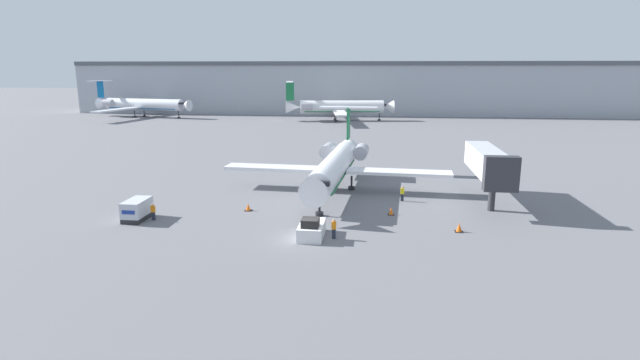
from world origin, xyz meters
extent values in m
plane|color=slate|center=(0.00, 0.00, 0.00)|extent=(600.00, 600.00, 0.00)
cube|color=#9EA3AD|center=(0.00, 120.00, 7.48)|extent=(180.00, 16.00, 14.96)
cube|color=#4C515B|center=(0.00, 120.00, 15.56)|extent=(180.00, 16.80, 1.20)
cylinder|color=white|center=(0.84, 16.87, 3.11)|extent=(4.22, 21.41, 2.83)
cone|color=white|center=(0.07, 5.13, 3.11)|extent=(2.97, 2.45, 2.83)
cube|color=black|center=(0.13, 6.03, 3.60)|extent=(2.45, 0.86, 0.44)
cone|color=white|center=(1.64, 29.04, 3.11)|extent=(2.75, 3.28, 2.55)
cube|color=#19723F|center=(0.84, 16.87, 2.19)|extent=(3.80, 19.27, 0.20)
cube|color=white|center=(8.35, 17.45, 2.47)|extent=(12.23, 3.58, 0.36)
cube|color=white|center=(-6.52, 18.42, 2.47)|extent=(12.23, 3.58, 0.36)
cylinder|color=#ADADB7|center=(3.66, 25.64, 3.46)|extent=(2.04, 3.62, 1.82)
cylinder|color=#ADADB7|center=(-0.80, 25.94, 3.46)|extent=(2.04, 3.62, 1.82)
cube|color=#19723F|center=(1.68, 29.66, 6.74)|extent=(0.38, 2.21, 4.42)
cube|color=white|center=(1.68, 29.66, 8.95)|extent=(8.06, 2.32, 0.20)
cylinder|color=black|center=(0.21, 7.26, 0.85)|extent=(0.24, 0.24, 1.69)
cylinder|color=black|center=(0.21, 7.26, 0.20)|extent=(0.80, 0.80, 0.40)
cylinder|color=black|center=(-0.88, 18.65, 0.85)|extent=(0.24, 0.24, 1.69)
cylinder|color=black|center=(-0.88, 18.65, 0.20)|extent=(0.80, 0.80, 0.40)
cylinder|color=black|center=(2.79, 18.41, 0.85)|extent=(0.24, 0.24, 1.69)
cylinder|color=black|center=(2.79, 18.41, 0.20)|extent=(0.80, 0.80, 0.40)
cube|color=silver|center=(0.27, 0.98, 0.60)|extent=(2.10, 3.97, 1.20)
cube|color=black|center=(0.27, 0.10, 1.55)|extent=(1.47, 1.43, 0.70)
cube|color=black|center=(0.27, 2.88, 0.42)|extent=(1.89, 0.30, 0.72)
cube|color=#232326|center=(-17.11, 4.02, 0.23)|extent=(1.80, 3.39, 0.45)
cube|color=#B7BCC6|center=(-17.11, 4.02, 1.21)|extent=(1.80, 3.39, 1.52)
cube|color=navy|center=(-17.11, 2.31, 1.21)|extent=(1.26, 0.04, 0.36)
cube|color=#232838|center=(2.22, 0.70, 0.43)|extent=(0.32, 0.20, 0.85)
cube|color=orange|center=(2.22, 0.70, 1.19)|extent=(0.40, 0.24, 0.68)
sphere|color=tan|center=(2.22, 0.70, 1.65)|extent=(0.25, 0.25, 0.25)
cube|color=#232838|center=(8.61, 13.88, 0.40)|extent=(0.32, 0.20, 0.80)
cube|color=yellow|center=(8.61, 13.88, 1.12)|extent=(0.40, 0.24, 0.63)
sphere|color=tan|center=(8.61, 13.88, 1.55)|extent=(0.23, 0.23, 0.23)
cube|color=#232838|center=(-15.51, 4.02, 0.40)|extent=(0.32, 0.20, 0.80)
cube|color=orange|center=(-15.51, 4.02, 1.11)|extent=(0.40, 0.24, 0.63)
sphere|color=tan|center=(-15.51, 4.02, 1.54)|extent=(0.23, 0.23, 0.23)
cube|color=black|center=(-7.27, 8.24, 0.02)|extent=(0.71, 0.71, 0.04)
cone|color=orange|center=(-7.27, 8.24, 0.40)|extent=(0.51, 0.51, 0.73)
cube|color=black|center=(7.27, 8.46, 0.02)|extent=(0.63, 0.63, 0.04)
cone|color=orange|center=(7.27, 8.46, 0.41)|extent=(0.45, 0.45, 0.75)
cube|color=black|center=(13.19, 3.80, 0.02)|extent=(0.71, 0.71, 0.04)
cone|color=orange|center=(13.19, 3.80, 0.43)|extent=(0.51, 0.51, 0.79)
cylinder|color=silver|center=(-62.61, 100.86, 3.75)|extent=(25.22, 8.04, 3.35)
cone|color=silver|center=(-49.00, 98.23, 3.75)|extent=(3.27, 3.80, 3.35)
cube|color=black|center=(-50.05, 98.44, 4.33)|extent=(1.23, 2.93, 0.44)
cone|color=silver|center=(-76.71, 103.59, 3.75)|extent=(4.19, 3.66, 3.02)
cube|color=#0C5999|center=(-62.61, 100.86, 2.66)|extent=(22.70, 7.24, 0.20)
cube|color=silver|center=(-61.90, 111.13, 2.99)|extent=(6.38, 17.38, 0.36)
cube|color=silver|center=(-65.78, 91.06, 2.99)|extent=(6.38, 17.38, 0.36)
cylinder|color=#ADADB7|center=(-72.45, 105.39, 4.17)|extent=(3.32, 2.53, 2.00)
cylinder|color=#ADADB7|center=(-73.42, 100.33, 4.17)|extent=(3.32, 2.53, 2.00)
cube|color=#0C5999|center=(-77.44, 103.73, 7.92)|extent=(2.21, 0.65, 5.00)
cube|color=silver|center=(-77.44, 103.73, 10.42)|extent=(3.47, 9.18, 0.20)
cylinder|color=black|center=(-51.30, 98.68, 1.04)|extent=(0.24, 0.24, 2.07)
cylinder|color=black|center=(-51.30, 98.68, 0.20)|extent=(0.80, 0.80, 0.40)
cylinder|color=black|center=(-64.84, 99.07, 1.04)|extent=(0.24, 0.24, 2.07)
cylinder|color=black|center=(-64.84, 99.07, 0.20)|extent=(0.80, 0.80, 0.40)
cylinder|color=black|center=(-64.01, 103.35, 1.04)|extent=(0.24, 0.24, 2.07)
cylinder|color=black|center=(-64.01, 103.35, 0.20)|extent=(0.80, 0.80, 0.40)
cylinder|color=white|center=(-4.16, 97.49, 3.77)|extent=(23.07, 6.99, 3.56)
cone|color=white|center=(8.51, 99.45, 3.77)|extent=(3.36, 3.95, 3.56)
cube|color=black|center=(7.39, 99.27, 4.39)|extent=(1.15, 3.10, 0.44)
cone|color=white|center=(-17.36, 95.46, 3.77)|extent=(4.36, 3.76, 3.20)
cube|color=#19723F|center=(-4.16, 97.49, 2.61)|extent=(20.77, 6.29, 0.20)
cube|color=white|center=(-6.72, 106.65, 2.97)|extent=(5.50, 15.62, 0.36)
cube|color=white|center=(-3.85, 87.99, 2.97)|extent=(5.50, 15.62, 0.36)
cylinder|color=#ADADB7|center=(-14.03, 98.68, 4.21)|extent=(3.27, 2.43, 2.00)
cylinder|color=#ADADB7|center=(-13.21, 93.39, 4.21)|extent=(3.27, 2.43, 2.00)
cube|color=#19723F|center=(-18.13, 95.34, 8.05)|extent=(2.21, 0.57, 5.00)
cube|color=white|center=(-18.13, 95.34, 10.55)|extent=(3.15, 9.17, 0.20)
cylinder|color=black|center=(6.12, 99.08, 0.99)|extent=(0.24, 0.24, 1.99)
cylinder|color=black|center=(6.12, 99.08, 0.20)|extent=(0.80, 0.80, 0.40)
cylinder|color=black|center=(-5.52, 94.94, 0.99)|extent=(0.24, 0.24, 1.99)
cylinder|color=black|center=(-5.52, 94.94, 0.20)|extent=(0.80, 0.80, 0.40)
cylinder|color=black|center=(-6.23, 99.51, 0.99)|extent=(0.24, 0.24, 1.99)
cylinder|color=black|center=(-6.23, 99.51, 0.20)|extent=(0.80, 0.80, 0.40)
cylinder|color=#2D2D33|center=(17.51, 11.16, 1.60)|extent=(0.70, 0.70, 3.20)
cube|color=#B2B7BC|center=(17.51, 14.83, 4.50)|extent=(2.60, 12.23, 2.60)
cube|color=#2D2D33|center=(17.51, 8.11, 4.50)|extent=(3.20, 1.20, 3.38)
camera|label=1|loc=(5.72, -39.83, 14.37)|focal=28.00mm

